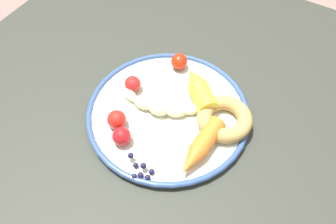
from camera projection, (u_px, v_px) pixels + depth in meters
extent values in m
cube|color=#2E3129|center=(194.00, 117.00, 0.74)|extent=(1.14, 0.98, 0.03)
cube|color=#362D30|center=(128.00, 42.00, 1.41)|extent=(0.05, 0.05, 0.70)
cylinder|color=silver|center=(168.00, 114.00, 0.72)|extent=(0.32, 0.32, 0.01)
torus|color=#334F86|center=(168.00, 112.00, 0.72)|extent=(0.33, 0.33, 0.01)
ellipsoid|color=#EFEBAE|center=(130.00, 95.00, 0.73)|extent=(0.05, 0.03, 0.02)
ellipsoid|color=#EFEBAE|center=(143.00, 103.00, 0.71)|extent=(0.04, 0.03, 0.02)
ellipsoid|color=#EFEBAE|center=(159.00, 108.00, 0.70)|extent=(0.05, 0.04, 0.03)
ellipsoid|color=#EFEBAE|center=(176.00, 111.00, 0.70)|extent=(0.05, 0.04, 0.02)
ellipsoid|color=#EFEBAE|center=(194.00, 110.00, 0.71)|extent=(0.04, 0.04, 0.02)
cylinder|color=orange|center=(208.00, 137.00, 0.66)|extent=(0.04, 0.08, 0.04)
cone|color=orange|center=(190.00, 163.00, 0.63)|extent=(0.04, 0.05, 0.04)
cylinder|color=yellow|center=(203.00, 97.00, 0.71)|extent=(0.08, 0.08, 0.04)
cone|color=yellow|center=(194.00, 78.00, 0.74)|extent=(0.06, 0.06, 0.04)
torus|color=tan|center=(224.00, 119.00, 0.69)|extent=(0.13, 0.13, 0.03)
sphere|color=#191638|center=(151.00, 172.00, 0.63)|extent=(0.01, 0.01, 0.01)
sphere|color=#191638|center=(140.00, 175.00, 0.63)|extent=(0.01, 0.01, 0.01)
sphere|color=#191638|center=(136.00, 165.00, 0.64)|extent=(0.01, 0.01, 0.01)
sphere|color=#191638|center=(134.00, 176.00, 0.63)|extent=(0.01, 0.01, 0.01)
sphere|color=#191638|center=(146.00, 177.00, 0.62)|extent=(0.01, 0.01, 0.01)
sphere|color=#191638|center=(143.00, 166.00, 0.63)|extent=(0.01, 0.01, 0.01)
sphere|color=#191638|center=(131.00, 156.00, 0.64)|extent=(0.01, 0.01, 0.01)
sphere|color=red|center=(179.00, 62.00, 0.77)|extent=(0.04, 0.04, 0.04)
sphere|color=red|center=(117.00, 120.00, 0.68)|extent=(0.04, 0.04, 0.04)
sphere|color=red|center=(133.00, 84.00, 0.74)|extent=(0.03, 0.03, 0.03)
sphere|color=red|center=(122.00, 136.00, 0.66)|extent=(0.04, 0.04, 0.04)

